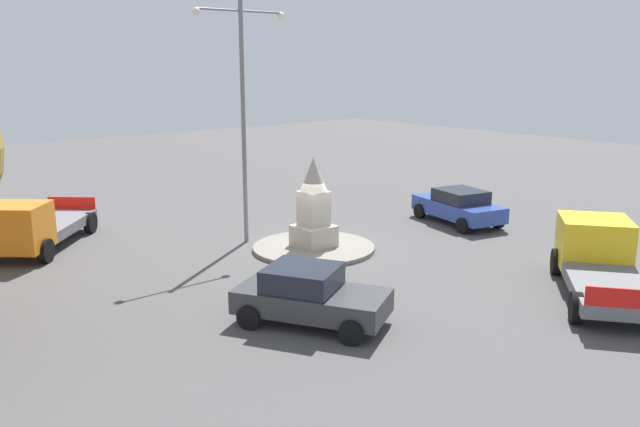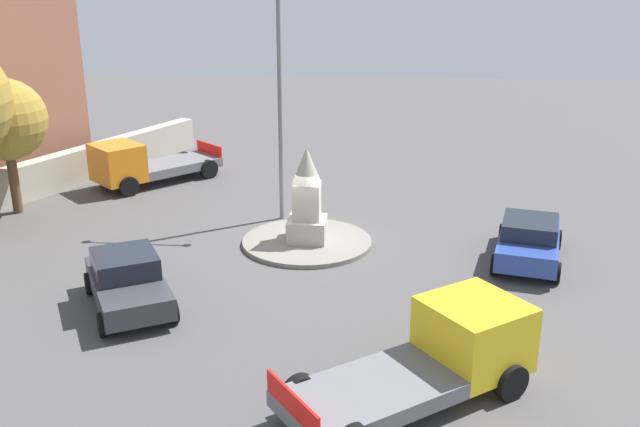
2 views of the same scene
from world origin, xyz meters
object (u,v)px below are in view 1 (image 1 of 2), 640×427
car_dark_grey_parked_right (309,295)px  truck_yellow_passing (599,258)px  monument (314,207)px  truck_orange_waiting (31,227)px  streetlamp (243,101)px  car_blue_near_island (459,206)px

car_dark_grey_parked_right → truck_yellow_passing: 9.06m
monument → truck_orange_waiting: size_ratio=0.60×
monument → truck_yellow_passing: 9.58m
streetlamp → truck_orange_waiting: 8.82m
streetlamp → car_blue_near_island: size_ratio=1.96×
streetlamp → truck_yellow_passing: streetlamp is taller
car_blue_near_island → truck_orange_waiting: 16.79m
truck_orange_waiting → monument: bearing=141.7°
truck_yellow_passing → car_dark_grey_parked_right: bearing=-23.0°
car_blue_near_island → truck_yellow_passing: size_ratio=0.77×
monument → car_dark_grey_parked_right: (4.45, 5.19, -0.83)m
streetlamp → car_dark_grey_parked_right: size_ratio=2.04×
monument → truck_orange_waiting: bearing=-38.3°
car_blue_near_island → truck_orange_waiting: (15.20, -7.13, 0.20)m
car_blue_near_island → truck_yellow_passing: truck_yellow_passing is taller
car_dark_grey_parked_right → truck_yellow_passing: (-8.33, 3.54, 0.19)m
truck_orange_waiting → car_dark_grey_parked_right: bearing=106.9°
car_dark_grey_parked_right → truck_yellow_passing: size_ratio=0.74×
truck_orange_waiting → car_blue_near_island: bearing=154.9°
monument → truck_yellow_passing: (-3.88, 8.73, -0.65)m
monument → streetlamp: bearing=-64.1°
streetlamp → car_dark_grey_parked_right: bearing=67.4°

